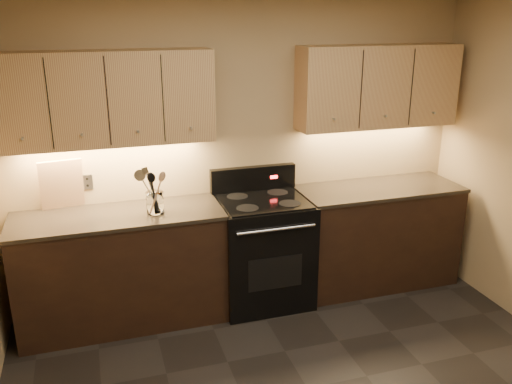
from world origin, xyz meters
TOP-DOWN VIEW (x-y plane):
  - wall_back at (0.00, 2.00)m, footprint 4.00×0.04m
  - counter_left at (-1.10, 1.70)m, footprint 1.62×0.62m
  - counter_right at (1.18, 1.70)m, footprint 1.46×0.62m
  - stove at (0.08, 1.68)m, footprint 0.76×0.68m
  - upper_cab_left at (-1.10, 1.85)m, footprint 1.60×0.30m
  - upper_cab_right at (1.18, 1.85)m, footprint 1.44×0.30m
  - outlet_plate at (-1.30, 1.99)m, footprint 0.08×0.01m
  - utensil_crock at (-0.81, 1.64)m, footprint 0.14×0.14m
  - cutting_board at (-1.49, 1.95)m, footprint 0.34×0.14m
  - wooden_spoon at (-0.85, 1.62)m, footprint 0.17×0.07m
  - black_spoon at (-0.81, 1.66)m, footprint 0.09×0.17m
  - black_turner at (-0.79, 1.62)m, footprint 0.15×0.18m
  - steel_spatula at (-0.78, 1.65)m, footprint 0.19×0.13m
  - steel_skimmer at (-0.78, 1.64)m, footprint 0.23×0.16m

SIDE VIEW (x-z plane):
  - counter_left at x=-1.10m, z-range 0.00..0.93m
  - counter_right at x=1.18m, z-range 0.00..0.93m
  - stove at x=0.08m, z-range -0.09..1.05m
  - utensil_crock at x=-0.81m, z-range 0.92..1.09m
  - black_turner at x=-0.79m, z-range 0.94..1.27m
  - wooden_spoon at x=-0.85m, z-range 0.95..1.27m
  - steel_skimmer at x=-0.78m, z-range 0.94..1.29m
  - black_spoon at x=-0.81m, z-range 0.94..1.29m
  - outlet_plate at x=-1.30m, z-range 1.06..1.18m
  - steel_spatula at x=-0.78m, z-range 0.94..1.32m
  - cutting_board at x=-1.49m, z-range 0.93..1.34m
  - wall_back at x=0.00m, z-range 0.00..2.60m
  - upper_cab_left at x=-1.10m, z-range 1.45..2.15m
  - upper_cab_right at x=1.18m, z-range 1.45..2.15m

